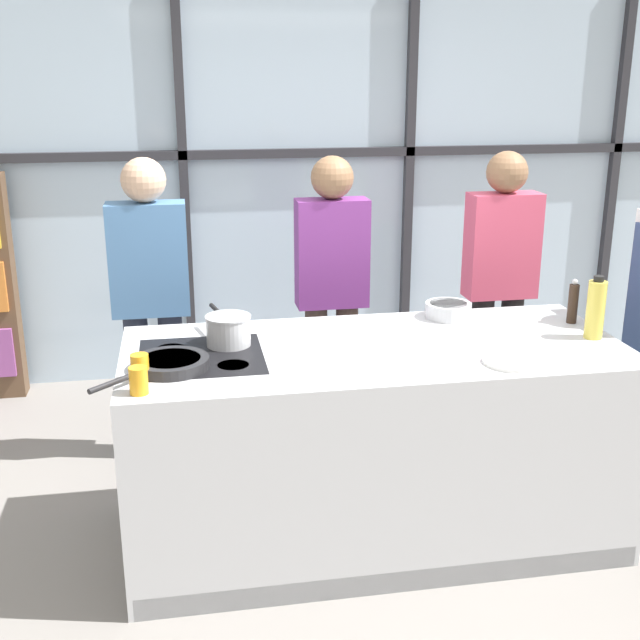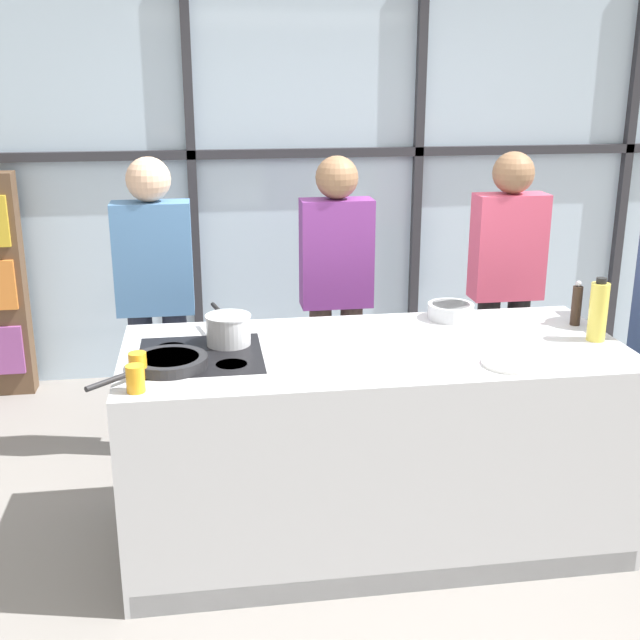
# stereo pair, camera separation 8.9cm
# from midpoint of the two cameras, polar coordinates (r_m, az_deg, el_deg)

# --- Properties ---
(ground_plane) EXTENTS (18.00, 18.00, 0.00)m
(ground_plane) POSITION_cam_midpoint_polar(r_m,az_deg,el_deg) (3.90, 4.29, -14.82)
(ground_plane) COLOR gray
(back_window_wall) EXTENTS (6.40, 0.10, 2.80)m
(back_window_wall) POSITION_cam_midpoint_polar(r_m,az_deg,el_deg) (5.54, -0.51, 10.44)
(back_window_wall) COLOR silver
(back_window_wall) RESTS_ON ground_plane
(demo_island) EXTENTS (2.18, 0.94, 0.92)m
(demo_island) POSITION_cam_midpoint_polar(r_m,az_deg,el_deg) (3.67, 4.44, -8.73)
(demo_island) COLOR silver
(demo_island) RESTS_ON ground_plane
(spectator_far_left) EXTENTS (0.41, 0.23, 1.65)m
(spectator_far_left) POSITION_cam_midpoint_polar(r_m,az_deg,el_deg) (4.36, -11.06, 2.11)
(spectator_far_left) COLOR #232838
(spectator_far_left) RESTS_ON ground_plane
(spectator_center_left) EXTENTS (0.39, 0.23, 1.64)m
(spectator_center_left) POSITION_cam_midpoint_polar(r_m,az_deg,el_deg) (4.42, 1.74, 2.64)
(spectator_center_left) COLOR #47382D
(spectator_center_left) RESTS_ON ground_plane
(spectator_center_right) EXTENTS (0.40, 0.23, 1.65)m
(spectator_center_right) POSITION_cam_midpoint_polar(r_m,az_deg,el_deg) (4.69, 13.63, 3.03)
(spectator_center_right) COLOR black
(spectator_center_right) RESTS_ON ground_plane
(frying_pan) EXTENTS (0.45, 0.44, 0.04)m
(frying_pan) POSITION_cam_midpoint_polar(r_m,az_deg,el_deg) (3.28, -10.00, -2.96)
(frying_pan) COLOR #232326
(frying_pan) RESTS_ON demo_island
(saucepan) EXTENTS (0.20, 0.36, 0.13)m
(saucepan) POSITION_cam_midpoint_polar(r_m,az_deg,el_deg) (3.51, -5.82, -0.62)
(saucepan) COLOR silver
(saucepan) RESTS_ON demo_island
(white_plate) EXTENTS (0.24, 0.24, 0.01)m
(white_plate) POSITION_cam_midpoint_polar(r_m,az_deg,el_deg) (3.37, 14.22, -3.01)
(white_plate) COLOR white
(white_plate) RESTS_ON demo_island
(mixing_bowl) EXTENTS (0.22, 0.22, 0.07)m
(mixing_bowl) POSITION_cam_midpoint_polar(r_m,az_deg,el_deg) (3.92, 9.92, 0.66)
(mixing_bowl) COLOR silver
(mixing_bowl) RESTS_ON demo_island
(oil_bottle) EXTENTS (0.08, 0.08, 0.29)m
(oil_bottle) POSITION_cam_midpoint_polar(r_m,az_deg,el_deg) (3.75, 19.82, 0.59)
(oil_bottle) COLOR #E0CC4C
(oil_bottle) RESTS_ON demo_island
(pepper_grinder) EXTENTS (0.05, 0.05, 0.21)m
(pepper_grinder) POSITION_cam_midpoint_polar(r_m,az_deg,el_deg) (3.95, 18.40, 1.04)
(pepper_grinder) COLOR #332319
(pepper_grinder) RESTS_ON demo_island
(juice_glass_near) EXTENTS (0.07, 0.07, 0.10)m
(juice_glass_near) POSITION_cam_midpoint_polar(r_m,az_deg,el_deg) (3.05, -12.17, -4.11)
(juice_glass_near) COLOR orange
(juice_glass_near) RESTS_ON demo_island
(juice_glass_far) EXTENTS (0.07, 0.07, 0.10)m
(juice_glass_far) POSITION_cam_midpoint_polar(r_m,az_deg,el_deg) (3.19, -12.04, -3.19)
(juice_glass_far) COLOR orange
(juice_glass_far) RESTS_ON demo_island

